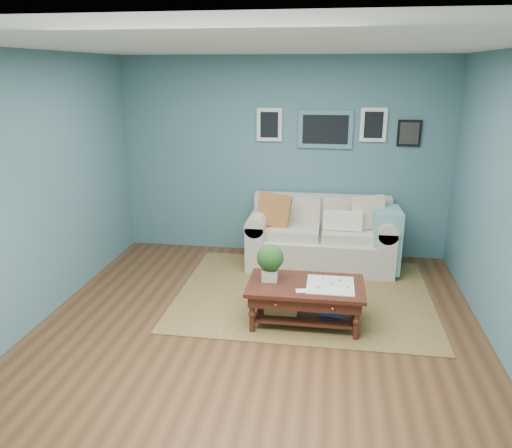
# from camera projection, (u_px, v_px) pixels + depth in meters

# --- Properties ---
(room_shell) EXTENTS (5.00, 5.02, 2.70)m
(room_shell) POSITION_uv_depth(u_px,v_px,m) (258.00, 202.00, 4.53)
(room_shell) COLOR brown
(room_shell) RESTS_ON ground
(area_rug) EXTENTS (2.90, 2.32, 0.01)m
(area_rug) POSITION_uv_depth(u_px,v_px,m) (304.00, 294.00, 5.82)
(area_rug) COLOR brown
(area_rug) RESTS_ON ground
(loveseat) EXTENTS (1.94, 0.88, 0.99)m
(loveseat) POSITION_uv_depth(u_px,v_px,m) (327.00, 236.00, 6.58)
(loveseat) COLOR beige
(loveseat) RESTS_ON ground
(coffee_table) EXTENTS (1.18, 0.69, 0.82)m
(coffee_table) POSITION_uv_depth(u_px,v_px,m) (300.00, 290.00, 5.07)
(coffee_table) COLOR black
(coffee_table) RESTS_ON ground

